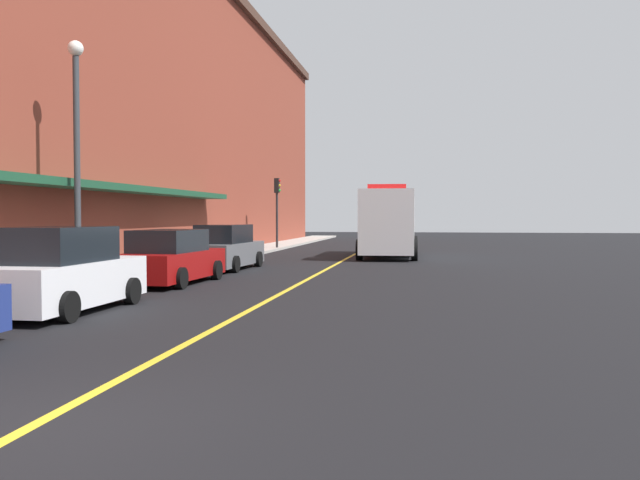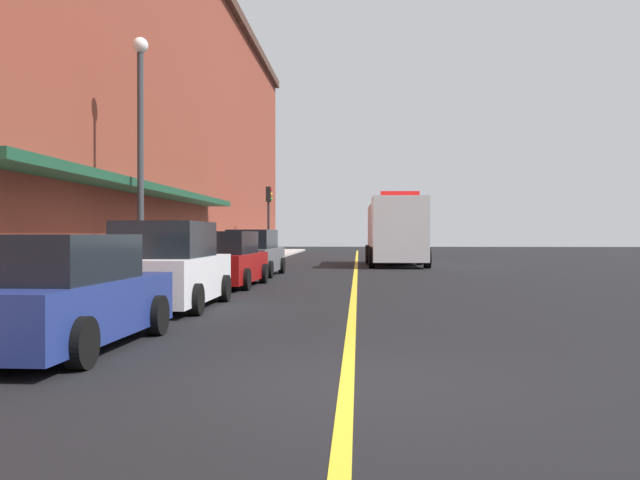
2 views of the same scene
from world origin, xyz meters
name	(u,v)px [view 1 (image 1 of 2)]	position (x,y,z in m)	size (l,w,h in m)	color
ground_plane	(342,261)	(0.00, 25.00, 0.00)	(112.00, 112.00, 0.00)	black
sidewalk_left	(215,258)	(-6.20, 25.00, 0.07)	(2.40, 70.00, 0.15)	#ADA8A0
lane_center_stripe	(342,261)	(0.00, 25.00, 0.00)	(0.16, 70.00, 0.01)	gold
brick_building_left	(70,100)	(-13.06, 24.00, 7.70)	(12.50, 64.00, 15.38)	brown
parked_car_1	(61,273)	(-4.02, 7.49, 0.87)	(2.12, 4.65, 1.88)	silver
parked_car_2	(171,258)	(-3.95, 13.75, 0.79)	(2.19, 4.87, 1.69)	maroon
parked_car_3	(226,248)	(-3.93, 19.43, 0.83)	(2.09, 4.94, 1.78)	#595B60
box_truck	(389,224)	(2.00, 28.64, 1.72)	(3.01, 8.40, 3.61)	silver
parking_meter_0	(176,244)	(-5.35, 17.79, 1.06)	(0.14, 0.18, 1.33)	#4C4C51
parking_meter_1	(171,245)	(-5.35, 17.28, 1.06)	(0.14, 0.18, 1.33)	#4C4C51
street_lamp_left	(77,136)	(-5.95, 11.72, 4.40)	(0.44, 0.44, 6.94)	#33383D
traffic_light_near	(277,199)	(-5.29, 34.65, 3.16)	(0.38, 0.36, 4.30)	#232326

